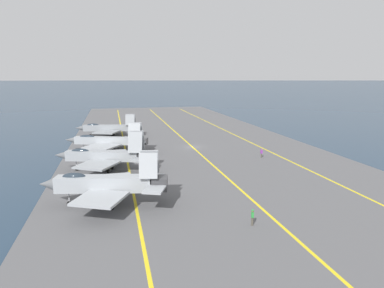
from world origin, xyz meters
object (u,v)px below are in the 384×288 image
object	(u,v)px
parked_jet_nearest	(106,184)
parked_jet_fourth	(109,128)
crew_green_vest	(252,217)
crew_purple_vest	(261,153)
parked_jet_third	(108,141)
parked_jet_second	(105,156)

from	to	relation	value
parked_jet_nearest	parked_jet_fourth	xyz separation A→B (m)	(48.48, -0.15, -0.56)
crew_green_vest	parked_jet_nearest	bearing A→B (deg)	58.35
parked_jet_fourth	crew_green_vest	bearing A→B (deg)	-165.69
crew_purple_vest	parked_jet_third	bearing A→B (deg)	67.11
parked_jet_fourth	crew_purple_vest	size ratio (longest dim) A/B	9.44
parked_jet_second	crew_green_vest	distance (m)	29.09
parked_jet_nearest	crew_purple_vest	xyz separation A→B (m)	(18.41, -28.34, -1.80)
parked_jet_third	crew_green_vest	bearing A→B (deg)	-159.42
parked_jet_nearest	crew_green_vest	xyz separation A→B (m)	(-9.15, -14.85, -1.77)
parked_jet_second	parked_jet_third	distance (m)	14.81
crew_green_vest	crew_purple_vest	distance (m)	30.69
parked_jet_third	parked_jet_fourth	xyz separation A→B (m)	(18.10, -0.14, -0.09)
parked_jet_second	crew_green_vest	bearing A→B (deg)	-148.33
parked_jet_nearest	parked_jet_third	distance (m)	30.38
crew_green_vest	crew_purple_vest	xyz separation A→B (m)	(27.56, -13.49, -0.04)
parked_jet_second	crew_green_vest	xyz separation A→B (m)	(-24.72, -15.25, -1.56)
parked_jet_fourth	crew_purple_vest	world-z (taller)	parked_jet_fourth
parked_jet_second	crew_purple_vest	size ratio (longest dim) A/B	9.22
parked_jet_third	parked_jet_fourth	distance (m)	18.10
parked_jet_third	crew_purple_vest	distance (m)	30.78
parked_jet_third	parked_jet_second	bearing A→B (deg)	178.41
parked_jet_second	crew_purple_vest	distance (m)	28.92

